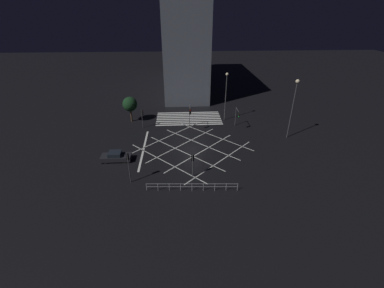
# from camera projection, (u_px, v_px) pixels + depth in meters

# --- Properties ---
(ground_plane) EXTENTS (200.00, 200.00, 0.00)m
(ground_plane) POSITION_uv_depth(u_px,v_px,m) (192.00, 148.00, 40.60)
(ground_plane) COLOR black
(road_markings) EXTENTS (19.22, 25.21, 0.01)m
(road_markings) POSITION_uv_depth(u_px,v_px,m) (187.00, 126.00, 48.16)
(road_markings) COLOR silver
(road_markings) RESTS_ON ground_plane
(office_building) EXTENTS (10.06, 36.43, 22.26)m
(office_building) POSITION_uv_depth(u_px,v_px,m) (185.00, 43.00, 68.07)
(office_building) COLOR #4C515B
(office_building) RESTS_ON ground_plane
(traffic_light_sw_cross) EXTENTS (0.36, 2.64, 3.60)m
(traffic_light_sw_cross) POSITION_uv_depth(u_px,v_px,m) (238.00, 115.00, 45.89)
(traffic_light_sw_cross) COLOR #424244
(traffic_light_sw_cross) RESTS_ON ground_plane
(traffic_light_median_south) EXTENTS (0.36, 2.85, 4.52)m
(traffic_light_median_south) POSITION_uv_depth(u_px,v_px,m) (190.00, 112.00, 45.05)
(traffic_light_median_south) COLOR #424244
(traffic_light_median_south) RESTS_ON ground_plane
(traffic_light_ne_cross) EXTENTS (0.36, 0.39, 4.27)m
(traffic_light_ne_cross) POSITION_uv_depth(u_px,v_px,m) (128.00, 161.00, 31.28)
(traffic_light_ne_cross) COLOR #424244
(traffic_light_ne_cross) RESTS_ON ground_plane
(traffic_light_se_main) EXTENTS (0.39, 0.36, 3.46)m
(traffic_light_se_main) POSITION_uv_depth(u_px,v_px,m) (142.00, 115.00, 46.21)
(traffic_light_se_main) COLOR #424244
(traffic_light_se_main) RESTS_ON ground_plane
(traffic_light_median_north) EXTENTS (0.36, 0.39, 3.28)m
(traffic_light_median_north) POSITION_uv_depth(u_px,v_px,m) (193.00, 161.00, 32.73)
(traffic_light_median_north) COLOR #424244
(traffic_light_median_north) RESTS_ON ground_plane
(street_lamp_east) EXTENTS (0.54, 0.54, 9.21)m
(street_lamp_east) POSITION_uv_depth(u_px,v_px,m) (226.00, 87.00, 47.52)
(street_lamp_east) COLOR #424244
(street_lamp_east) RESTS_ON ground_plane
(street_lamp_west) EXTENTS (0.62, 0.62, 9.92)m
(street_lamp_west) POSITION_uv_depth(u_px,v_px,m) (295.00, 95.00, 40.38)
(street_lamp_west) COLOR #424244
(street_lamp_west) RESTS_ON ground_plane
(street_tree_near) EXTENTS (2.76, 2.76, 4.88)m
(street_tree_near) POSITION_uv_depth(u_px,v_px,m) (130.00, 104.00, 48.38)
(street_tree_near) COLOR #473323
(street_tree_near) RESTS_ON ground_plane
(waiting_car) EXTENTS (4.29, 1.83, 1.39)m
(waiting_car) POSITION_uv_depth(u_px,v_px,m) (116.00, 157.00, 36.96)
(waiting_car) COLOR black
(waiting_car) RESTS_ON ground_plane
(pedestrian_railing) EXTENTS (11.03, 0.63, 1.05)m
(pedestrian_railing) POSITION_uv_depth(u_px,v_px,m) (192.00, 186.00, 30.82)
(pedestrian_railing) COLOR #B7B7BC
(pedestrian_railing) RESTS_ON ground_plane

